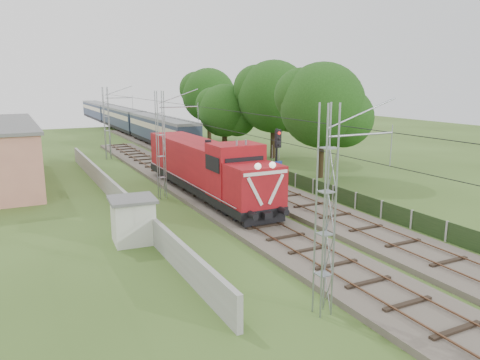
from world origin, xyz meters
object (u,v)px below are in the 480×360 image
locomotive (206,167)px  signal_post (277,154)px  relay_hut (133,220)px  coach_rake (122,117)px

locomotive → signal_post: size_ratio=3.31×
signal_post → locomotive: bearing=122.7°
relay_hut → coach_rake: bearing=77.7°
locomotive → coach_rake: locomotive is taller
coach_rake → relay_hut: 58.07m
locomotive → signal_post: (3.20, -4.99, 1.44)m
relay_hut → locomotive: bearing=44.8°
locomotive → relay_hut: size_ratio=7.06×
signal_post → relay_hut: 11.16m
coach_rake → relay_hut: size_ratio=25.34×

